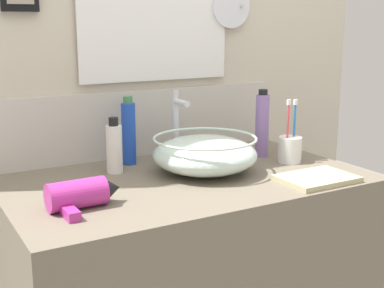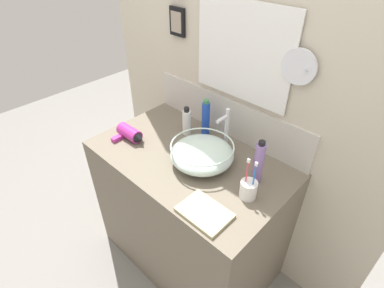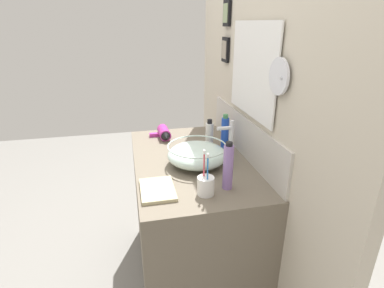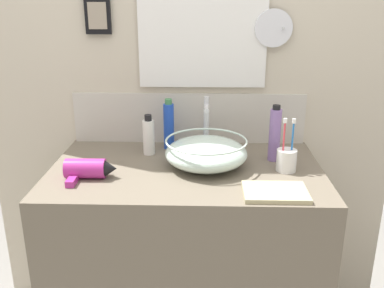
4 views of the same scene
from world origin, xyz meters
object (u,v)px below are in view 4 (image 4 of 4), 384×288
(spray_bottle, at_px, (275,134))
(soap_dispenser, at_px, (169,125))
(faucet, at_px, (206,121))
(hair_drier, at_px, (89,169))
(shampoo_bottle, at_px, (149,136))
(hand_towel, at_px, (275,192))
(toothbrush_cup, at_px, (286,160))
(glass_bowl_sink, at_px, (206,153))

(spray_bottle, bearing_deg, soap_dispenser, 163.54)
(faucet, bearing_deg, hair_drier, -144.45)
(faucet, relative_size, shampoo_bottle, 1.38)
(spray_bottle, relative_size, hand_towel, 1.06)
(toothbrush_cup, height_order, spray_bottle, spray_bottle)
(hair_drier, distance_m, shampoo_bottle, 0.33)
(hair_drier, bearing_deg, hand_towel, -9.98)
(faucet, xyz_separation_m, spray_bottle, (0.28, -0.10, -0.02))
(shampoo_bottle, bearing_deg, faucet, 10.97)
(glass_bowl_sink, relative_size, hand_towel, 1.48)
(glass_bowl_sink, relative_size, soap_dispenser, 1.45)
(hand_towel, bearing_deg, glass_bowl_sink, 134.13)
(toothbrush_cup, distance_m, soap_dispenser, 0.54)
(soap_dispenser, distance_m, hand_towel, 0.61)
(shampoo_bottle, relative_size, hand_towel, 0.79)
(toothbrush_cup, bearing_deg, faucet, 144.96)
(hair_drier, bearing_deg, soap_dispenser, 51.24)
(hair_drier, bearing_deg, faucet, 35.55)
(hair_drier, relative_size, toothbrush_cup, 0.90)
(glass_bowl_sink, bearing_deg, toothbrush_cup, -6.13)
(faucet, bearing_deg, spray_bottle, -20.49)
(faucet, distance_m, toothbrush_cup, 0.39)
(spray_bottle, relative_size, soap_dispenser, 1.04)
(hair_drier, xyz_separation_m, hand_towel, (0.67, -0.12, -0.03))
(soap_dispenser, bearing_deg, spray_bottle, -16.46)
(glass_bowl_sink, xyz_separation_m, shampoo_bottle, (-0.24, 0.14, 0.02))
(soap_dispenser, bearing_deg, hand_towel, -48.62)
(faucet, height_order, soap_dispenser, faucet)
(faucet, relative_size, hand_towel, 1.09)
(spray_bottle, bearing_deg, faucet, 159.51)
(toothbrush_cup, bearing_deg, spray_bottle, 105.67)
(shampoo_bottle, distance_m, hand_towel, 0.62)
(faucet, height_order, toothbrush_cup, faucet)
(glass_bowl_sink, distance_m, soap_dispenser, 0.27)
(hair_drier, xyz_separation_m, toothbrush_cup, (0.74, 0.09, 0.01))
(shampoo_bottle, bearing_deg, glass_bowl_sink, -29.30)
(glass_bowl_sink, relative_size, hair_drier, 1.69)
(soap_dispenser, bearing_deg, faucet, -9.22)
(glass_bowl_sink, relative_size, shampoo_bottle, 1.87)
(toothbrush_cup, xyz_separation_m, spray_bottle, (-0.03, 0.11, 0.07))
(soap_dispenser, bearing_deg, shampoo_bottle, -137.29)
(soap_dispenser, height_order, hand_towel, soap_dispenser)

